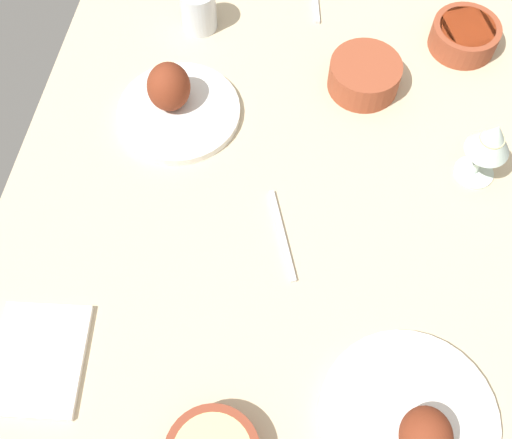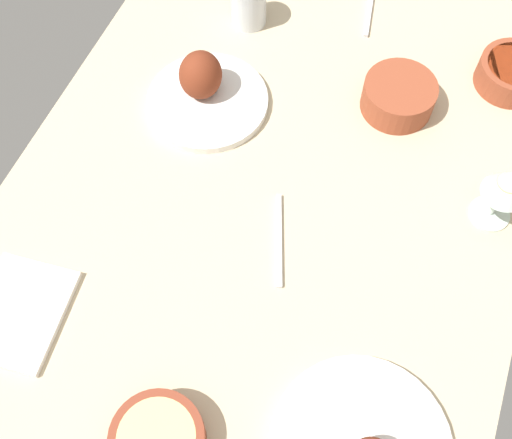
% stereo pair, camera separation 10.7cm
% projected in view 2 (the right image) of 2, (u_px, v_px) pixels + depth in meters
% --- Properties ---
extents(dining_table, '(1.40, 0.90, 0.04)m').
position_uv_depth(dining_table, '(256.00, 230.00, 1.11)').
color(dining_table, '#C6B28E').
rests_on(dining_table, ground).
extents(plate_center_main, '(0.23, 0.23, 0.11)m').
position_uv_depth(plate_center_main, '(205.00, 90.00, 1.19)').
color(plate_center_main, silver).
rests_on(plate_center_main, dining_table).
extents(bowl_sauce, '(0.13, 0.13, 0.05)m').
position_uv_depth(bowl_sauce, '(512.00, 73.00, 1.21)').
color(bowl_sauce, brown).
rests_on(bowl_sauce, dining_table).
extents(bowl_potatoes, '(0.13, 0.13, 0.05)m').
position_uv_depth(bowl_potatoes, '(155.00, 438.00, 0.90)').
color(bowl_potatoes, brown).
rests_on(bowl_potatoes, dining_table).
extents(bowl_soup, '(0.14, 0.14, 0.06)m').
position_uv_depth(bowl_soup, '(399.00, 96.00, 1.18)').
color(bowl_soup, brown).
rests_on(bowl_soup, dining_table).
extents(wine_glass, '(0.08, 0.08, 0.14)m').
position_uv_depth(wine_glass, '(509.00, 185.00, 1.02)').
color(wine_glass, silver).
rests_on(wine_glass, dining_table).
extents(water_tumbler, '(0.07, 0.07, 0.09)m').
position_uv_depth(water_tumbler, '(249.00, 4.00, 1.28)').
color(water_tumbler, silver).
rests_on(water_tumbler, dining_table).
extents(folded_napkin, '(0.19, 0.15, 0.01)m').
position_uv_depth(folded_napkin, '(20.00, 312.00, 1.01)').
color(folded_napkin, white).
rests_on(folded_napkin, dining_table).
extents(fork_loose, '(0.16, 0.07, 0.01)m').
position_uv_depth(fork_loose, '(279.00, 240.00, 1.08)').
color(fork_loose, silver).
rests_on(fork_loose, dining_table).
extents(spoon_loose, '(0.17, 0.04, 0.01)m').
position_uv_depth(spoon_loose, '(370.00, 7.00, 1.33)').
color(spoon_loose, silver).
rests_on(spoon_loose, dining_table).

